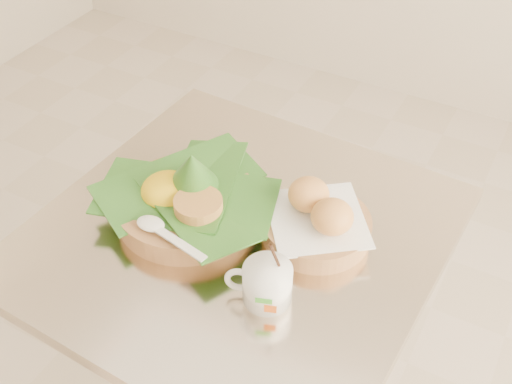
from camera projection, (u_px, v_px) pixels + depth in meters
The scene contains 4 objects.
cafe_table at pixel (240, 307), 1.32m from camera, with size 0.73×0.73×0.75m.
rice_basket at pixel (186, 197), 1.17m from camera, with size 0.33×0.33×0.17m.
bread_basket at pixel (317, 221), 1.14m from camera, with size 0.23×0.23×0.10m.
coffee_mug at pixel (266, 283), 1.03m from camera, with size 0.11×0.08×0.14m.
Camera 1 is at (0.57, -0.68, 1.58)m, focal length 45.00 mm.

